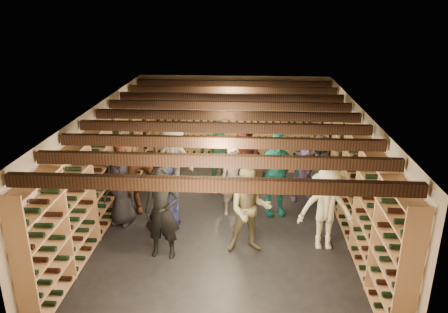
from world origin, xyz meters
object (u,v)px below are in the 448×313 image
Objects in this scene: person_3 at (326,209)px; person_8 at (245,164)px; person_0 at (120,191)px; person_5 at (127,175)px; crate_loose at (285,167)px; person_7 at (233,181)px; person_4 at (275,175)px; crate_stack_left at (247,173)px; person_1 at (162,212)px; person_6 at (165,193)px; person_11 at (303,169)px; person_12 at (320,165)px; crate_stack_right at (252,167)px; person_2 at (250,210)px; person_10 at (218,156)px; person_9 at (172,158)px.

person_8 is at bearing 128.64° from person_3.
person_0 is at bearing 169.25° from person_3.
person_3 is at bearing -21.28° from person_5.
crate_loose is 3.07m from person_7.
person_4 is at bearing 26.86° from person_0.
crate_stack_left is at bearing 105.03° from person_8.
person_6 is (-0.15, 1.02, -0.11)m from person_1.
person_12 is at bearing 19.85° from person_11.
person_8 is at bearing -96.11° from crate_stack_right.
crate_loose is at bearing 79.32° from person_8.
person_7 is at bearing 173.93° from person_4.
crate_stack_right is at bearing 129.78° from person_12.
person_2 is at bearing -103.41° from crate_loose.
person_1 is at bearing -57.24° from person_6.
person_5 reaches higher than person_11.
person_7 is (-0.90, -0.08, -0.15)m from person_4.
person_5 is 2.33m from person_7.
person_10 is (-1.76, -1.44, 0.82)m from crate_loose.
person_6 is at bearing -39.91° from person_5.
crate_stack_right reaches higher than crate_loose.
person_0 is 0.98m from person_6.
person_5 is 2.65m from person_8.
person_1 is 3.04m from person_3.
person_1 is at bearing -156.06° from person_11.
person_0 is 1.62m from person_1.
crate_loose is 0.32× the size of person_6.
person_8 is 0.94m from person_10.
person_6 reaches higher than person_12.
person_7 reaches higher than person_12.
person_9 reaches higher than person_12.
person_9 is at bearing 161.48° from person_12.
crate_stack_left is at bearing 78.44° from person_6.
person_2 is 0.91× the size of person_4.
person_9 is (-1.91, 2.69, -0.02)m from person_2.
person_5 is at bearing 144.42° from person_2.
person_2 is at bearing -88.49° from crate_stack_left.
crate_stack_right is 2.31m from person_7.
crate_stack_left is 0.38× the size of person_1.
person_8 reaches higher than person_12.
crate_stack_right is 0.28× the size of person_8.
person_3 is at bearing -0.81° from person_2.
person_5 is at bearing 170.82° from person_4.
person_6 is at bearing 103.15° from person_1.
person_5 is 1.05× the size of person_9.
person_5 reaches higher than person_0.
crate_stack_left is 1.29× the size of crate_stack_right.
person_8 is (-0.03, -1.00, 0.61)m from crate_stack_left.
person_9 is at bearing 101.00° from person_1.
person_11 is 0.55m from person_12.
person_0 is 0.88× the size of person_2.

